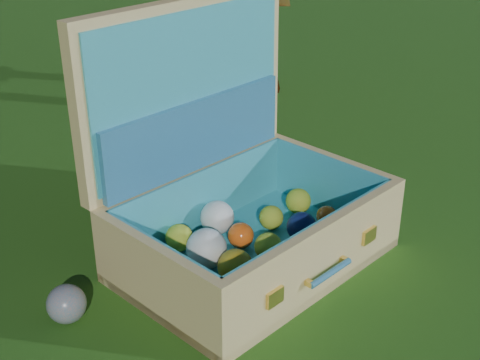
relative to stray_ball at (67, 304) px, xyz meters
The scene contains 3 objects.
ground 0.51m from the stray_ball, ahead, with size 60.00×60.00×0.00m, color #215114.
stray_ball is the anchor object (origin of this frame).
suitcase 0.41m from the stray_ball, 13.31° to the left, with size 0.68×0.59×0.55m.
Camera 1 is at (-0.63, -1.08, 0.82)m, focal length 50.00 mm.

